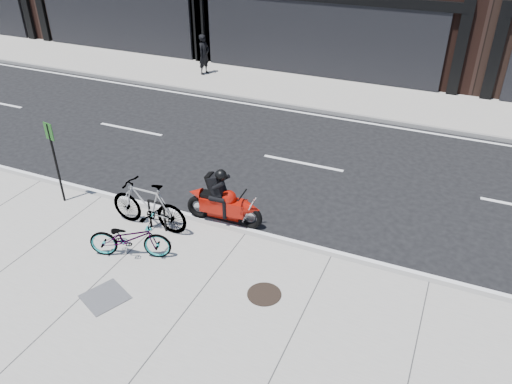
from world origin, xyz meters
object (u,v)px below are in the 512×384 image
at_px(motorcycle, 227,202).
at_px(manhole_cover, 264,294).
at_px(pedestrian, 204,54).
at_px(utility_grate, 105,297).
at_px(sign_post, 54,156).
at_px(bicycle_rear, 148,205).
at_px(bike_rack, 157,213).
at_px(bicycle_front, 130,238).

distance_m(motorcycle, manhole_cover, 2.76).
xyz_separation_m(pedestrian, utility_grate, (4.81, -12.76, -0.81)).
distance_m(utility_grate, sign_post, 4.14).
distance_m(motorcycle, sign_post, 4.25).
height_order(bicycle_rear, motorcycle, motorcycle).
bearing_deg(bike_rack, bicycle_front, -88.47).
relative_size(bicycle_rear, sign_post, 0.94).
height_order(bike_rack, bicycle_rear, bicycle_rear).
bearing_deg(manhole_cover, bike_rack, 161.21).
xyz_separation_m(bike_rack, pedestrian, (-4.51, 10.44, 0.38)).
distance_m(bicycle_rear, utility_grate, 2.45).
bearing_deg(manhole_cover, bicycle_rear, 162.36).
relative_size(bike_rack, sign_post, 0.36).
relative_size(manhole_cover, utility_grate, 0.88).
height_order(motorcycle, pedestrian, pedestrian).
height_order(bicycle_front, motorcycle, motorcycle).
bearing_deg(bicycle_front, utility_grate, 172.54).
height_order(manhole_cover, sign_post, sign_post).
xyz_separation_m(utility_grate, sign_post, (-3.14, 2.41, 1.24)).
bearing_deg(manhole_cover, sign_post, 169.12).
relative_size(bike_rack, bicycle_front, 0.43).
bearing_deg(bike_rack, utility_grate, -82.41).
relative_size(bicycle_front, utility_grate, 2.30).
xyz_separation_m(bicycle_front, manhole_cover, (3.02, 0.01, -0.44)).
relative_size(motorcycle, manhole_cover, 2.88).
relative_size(manhole_cover, sign_post, 0.32).
bearing_deg(bike_rack, bicycle_rear, 180.00).
relative_size(bike_rack, bicycle_rear, 0.38).
relative_size(bicycle_rear, manhole_cover, 2.96).
height_order(motorcycle, utility_grate, motorcycle).
bearing_deg(manhole_cover, pedestrian, 123.35).
distance_m(bike_rack, pedestrian, 11.38).
distance_m(bicycle_front, utility_grate, 1.37).
bearing_deg(motorcycle, bike_rack, -145.16).
height_order(pedestrian, utility_grate, pedestrian).
bearing_deg(bike_rack, sign_post, 178.13).
height_order(bike_rack, manhole_cover, bike_rack).
height_order(bike_rack, bicycle_front, bicycle_front).
relative_size(bicycle_rear, utility_grate, 2.61).
relative_size(bicycle_front, pedestrian, 1.06).
xyz_separation_m(pedestrian, sign_post, (1.68, -10.35, 0.43)).
height_order(motorcycle, sign_post, sign_post).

